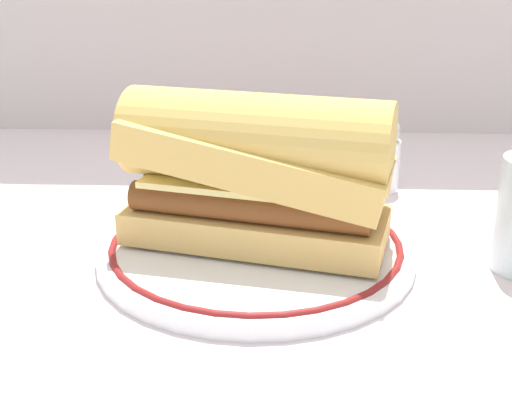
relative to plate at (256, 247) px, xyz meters
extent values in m
plane|color=silver|center=(0.01, -0.03, -0.01)|extent=(1.50, 1.50, 0.00)
cylinder|color=white|center=(0.00, 0.00, 0.00)|extent=(0.26, 0.26, 0.01)
torus|color=maroon|center=(0.00, 0.00, 0.00)|extent=(0.24, 0.24, 0.01)
cube|color=#E4B864|center=(0.00, 0.00, 0.02)|extent=(0.22, 0.13, 0.03)
cylinder|color=brown|center=(-0.01, -0.02, 0.04)|extent=(0.19, 0.07, 0.02)
cylinder|color=maroon|center=(0.00, 0.00, 0.04)|extent=(0.19, 0.07, 0.02)
cylinder|color=brown|center=(0.01, 0.02, 0.04)|extent=(0.19, 0.07, 0.02)
cube|color=#EAD67A|center=(0.00, 0.00, 0.06)|extent=(0.18, 0.12, 0.01)
cube|color=#E6BC60|center=(0.00, 0.00, 0.08)|extent=(0.22, 0.13, 0.06)
cylinder|color=#E4BD60|center=(0.00, 0.00, 0.09)|extent=(0.22, 0.12, 0.07)
cylinder|color=white|center=(0.12, 0.16, 0.02)|extent=(0.04, 0.04, 0.05)
sphere|color=silver|center=(0.12, 0.16, 0.06)|extent=(0.03, 0.03, 0.03)
camera|label=1|loc=(0.02, -0.49, 0.23)|focal=46.93mm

